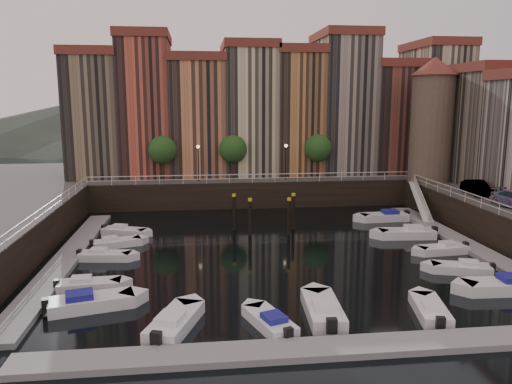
{
  "coord_description": "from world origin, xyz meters",
  "views": [
    {
      "loc": [
        -6.07,
        -38.97,
        12.08
      ],
      "look_at": [
        -1.01,
        4.0,
        4.14
      ],
      "focal_mm": 35.0,
      "sensor_mm": 36.0,
      "label": 1
    }
  ],
  "objects": [
    {
      "name": "ground",
      "position": [
        0.0,
        0.0,
        0.0
      ],
      "size": [
        200.0,
        200.0,
        0.0
      ],
      "primitive_type": "plane",
      "color": "black",
      "rests_on": "ground"
    },
    {
      "name": "quay_far",
      "position": [
        0.0,
        26.0,
        1.5
      ],
      "size": [
        80.0,
        20.0,
        3.0
      ],
      "primitive_type": "cube",
      "color": "black",
      "rests_on": "ground"
    },
    {
      "name": "dock_left",
      "position": [
        -16.2,
        -1.0,
        0.17
      ],
      "size": [
        2.0,
        28.0,
        0.35
      ],
      "primitive_type": "cube",
      "color": "gray",
      "rests_on": "ground"
    },
    {
      "name": "dock_right",
      "position": [
        16.2,
        -1.0,
        0.17
      ],
      "size": [
        2.0,
        28.0,
        0.35
      ],
      "primitive_type": "cube",
      "color": "gray",
      "rests_on": "ground"
    },
    {
      "name": "dock_near",
      "position": [
        0.0,
        -17.0,
        0.17
      ],
      "size": [
        30.0,
        2.0,
        0.35
      ],
      "primitive_type": "cube",
      "color": "gray",
      "rests_on": "ground"
    },
    {
      "name": "mountains",
      "position": [
        1.72,
        110.0,
        7.92
      ],
      "size": [
        145.0,
        100.0,
        18.0
      ],
      "color": "#2D382D",
      "rests_on": "ground"
    },
    {
      "name": "far_terrace",
      "position": [
        3.31,
        23.5,
        10.95
      ],
      "size": [
        48.7,
        10.3,
        17.5
      ],
      "color": "#847154",
      "rests_on": "quay_far"
    },
    {
      "name": "corner_tower",
      "position": [
        20.0,
        14.5,
        10.19
      ],
      "size": [
        5.2,
        5.2,
        13.8
      ],
      "color": "#6B5B4C",
      "rests_on": "quay_right"
    },
    {
      "name": "promenade_trees",
      "position": [
        -1.33,
        18.2,
        6.58
      ],
      "size": [
        21.2,
        3.2,
        5.2
      ],
      "color": "black",
      "rests_on": "quay_far"
    },
    {
      "name": "street_lamps",
      "position": [
        -1.0,
        17.2,
        5.9
      ],
      "size": [
        10.36,
        0.36,
        4.18
      ],
      "color": "black",
      "rests_on": "quay_far"
    },
    {
      "name": "railings",
      "position": [
        0.0,
        4.88,
        3.79
      ],
      "size": [
        36.08,
        34.04,
        0.52
      ],
      "color": "white",
      "rests_on": "ground"
    },
    {
      "name": "gangway",
      "position": [
        17.1,
        10.0,
        1.92
      ],
      "size": [
        2.78,
        8.32,
        3.73
      ],
      "color": "white",
      "rests_on": "ground"
    },
    {
      "name": "mooring_pilings",
      "position": [
        0.17,
        5.58,
        1.65
      ],
      "size": [
        5.97,
        2.86,
        3.78
      ],
      "color": "black",
      "rests_on": "ground"
    },
    {
      "name": "boat_left_0",
      "position": [
        -12.58,
        -10.35,
        0.4
      ],
      "size": [
        5.25,
        2.98,
        1.18
      ],
      "rotation": [
        0.0,
        0.0,
        0.25
      ],
      "color": "white",
      "rests_on": "ground"
    },
    {
      "name": "boat_left_1",
      "position": [
        -13.29,
        -7.23,
        0.32
      ],
      "size": [
        4.21,
        1.72,
        0.96
      ],
      "rotation": [
        0.0,
        0.0,
        0.05
      ],
      "color": "white",
      "rests_on": "ground"
    },
    {
      "name": "boat_left_2",
      "position": [
        -13.4,
        -0.96,
        0.32
      ],
      "size": [
        4.21,
        2.03,
        0.95
      ],
      "rotation": [
        0.0,
        0.0,
        -0.14
      ],
      "color": "white",
      "rests_on": "ground"
    },
    {
      "name": "boat_left_3",
      "position": [
        -13.07,
        2.53,
        0.32
      ],
      "size": [
        4.26,
        2.71,
        0.96
      ],
      "rotation": [
        0.0,
        0.0,
        0.33
      ],
      "color": "white",
      "rests_on": "ground"
    },
    {
      "name": "boat_left_4",
      "position": [
        -12.95,
        6.3,
        0.33
      ],
      "size": [
        4.31,
        2.79,
        0.97
      ],
      "rotation": [
        0.0,
        0.0,
        -0.34
      ],
      "color": "white",
      "rests_on": "ground"
    },
    {
      "name": "boat_right_0",
      "position": [
        13.23,
        -10.77,
        0.4
      ],
      "size": [
        5.24,
        2.1,
        1.19
      ],
      "rotation": [
        0.0,
        0.0,
        3.1
      ],
      "color": "white",
      "rests_on": "ground"
    },
    {
      "name": "boat_right_1",
      "position": [
        12.52,
        -7.01,
        0.33
      ],
      "size": [
        4.38,
        2.67,
        0.98
      ],
      "rotation": [
        0.0,
        0.0,
        2.84
      ],
      "color": "white",
      "rests_on": "ground"
    },
    {
      "name": "boat_right_2",
      "position": [
        13.43,
        -2.46,
        0.33
      ],
      "size": [
        4.32,
        1.94,
        0.98
      ],
      "rotation": [
        0.0,
        0.0,
        3.24
      ],
      "color": "white",
      "rests_on": "ground"
    },
    {
      "name": "boat_right_3",
      "position": [
        12.49,
        2.31,
        0.4
      ],
      "size": [
        5.24,
        2.22,
        1.19
      ],
      "rotation": [
        0.0,
        0.0,
        3.07
      ],
      "color": "white",
      "rests_on": "ground"
    },
    {
      "name": "boat_right_4",
      "position": [
        12.86,
        8.81,
        0.39
      ],
      "size": [
        5.11,
        2.01,
        1.17
      ],
      "rotation": [
        0.0,
        0.0,
        3.18
      ],
      "color": "white",
      "rests_on": "ground"
    },
    {
      "name": "boat_near_0",
      "position": [
        -7.5,
        -13.65,
        0.38
      ],
      "size": [
        3.26,
        5.07,
        1.14
      ],
      "rotation": [
        0.0,
        0.0,
        1.23
      ],
      "color": "white",
      "rests_on": "ground"
    },
    {
      "name": "boat_near_1",
      "position": [
        -2.36,
        -14.02,
        0.33
      ],
      "size": [
        2.77,
        4.31,
        0.97
      ],
      "rotation": [
        0.0,
        0.0,
        1.91
      ],
      "color": "white",
      "rests_on": "ground"
    },
    {
      "name": "boat_near_2",
      "position": [
        0.82,
        -13.04,
        0.4
      ],
      "size": [
        2.22,
        5.26,
        1.19
      ],
      "rotation": [
        0.0,
        0.0,
        1.5
      ],
      "color": "white",
      "rests_on": "ground"
    },
    {
      "name": "boat_near_3",
      "position": [
        6.94,
        -13.61,
        0.34
      ],
      "size": [
        2.4,
        4.5,
        1.01
      ],
      "rotation": [
        0.0,
        0.0,
        1.37
      ],
      "color": "white",
      "rests_on": "ground"
    },
    {
      "name": "car_a",
      "position": [
        21.36,
        6.51,
        3.65
      ],
      "size": [
        1.54,
        3.82,
        1.3
      ],
      "primitive_type": "imported",
      "rotation": [
        0.0,
        0.0,
        0.0
      ],
      "color": "gray",
      "rests_on": "quay_right"
    },
    {
      "name": "car_b",
      "position": [
        20.67,
        5.59,
        3.7
      ],
      "size": [
        1.84,
        4.37,
        1.4
      ],
      "primitive_type": "imported",
      "rotation": [
        0.0,
        0.0,
        -0.09
      ],
      "color": "gray",
      "rests_on": "quay_right"
    }
  ]
}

